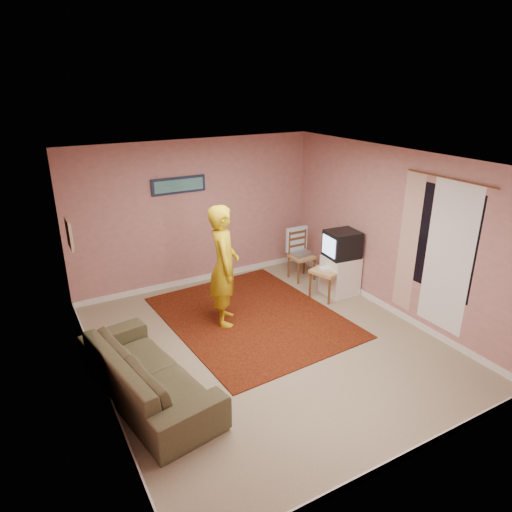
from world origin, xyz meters
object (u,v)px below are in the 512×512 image
tv_cabinet (340,275)px  crt_tv (342,244)px  sofa (147,372)px  person (224,266)px  chair_a (302,251)px  chair_b (327,264)px

tv_cabinet → crt_tv: bearing=174.5°
sofa → person: (1.57, 1.17, 0.61)m
chair_a → chair_b: size_ratio=0.87×
sofa → chair_b: bearing=-82.2°
chair_b → tv_cabinet: bearing=74.3°
chair_a → chair_b: bearing=-95.4°
chair_a → sofa: (-3.52, -1.94, -0.24)m
chair_a → chair_b: chair_b is taller
sofa → crt_tv: bearing=-83.4°
person → sofa: bearing=149.2°
crt_tv → person: person is taller
crt_tv → chair_a: crt_tv is taller
chair_a → person: (-1.95, -0.77, 0.38)m
chair_b → sofa: bearing=-91.1°
tv_cabinet → chair_a: bearing=105.4°
tv_cabinet → chair_a: (-0.23, 0.84, 0.21)m
chair_b → chair_a: bearing=155.9°
crt_tv → sofa: size_ratio=0.26×
tv_cabinet → sofa: size_ratio=0.31×
tv_cabinet → crt_tv: crt_tv is taller
tv_cabinet → crt_tv: 0.57m
sofa → person: person is taller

